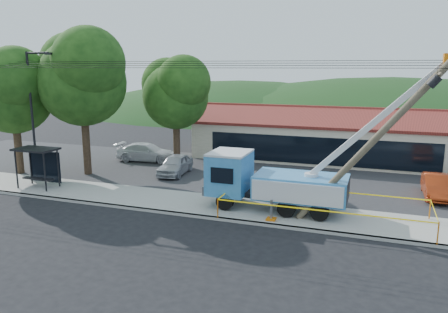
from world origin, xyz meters
name	(u,v)px	position (x,y,z in m)	size (l,w,h in m)	color
ground	(191,232)	(0.00, 0.00, 0.00)	(120.00, 120.00, 0.00)	black
curb	(207,217)	(0.00, 2.10, 0.07)	(60.00, 0.25, 0.15)	#A5A49B
sidewalk	(219,207)	(0.00, 4.00, 0.07)	(60.00, 4.00, 0.15)	#A5A49B
parking_lot	(256,175)	(0.00, 12.00, 0.05)	(60.00, 12.00, 0.10)	#28282B
strip_mall	(325,138)	(4.00, 19.98, 1.88)	(22.50, 8.53, 4.67)	beige
streetlight	(34,107)	(-13.78, 5.00, 5.30)	(2.13, 0.22, 9.00)	black
tree_west_near	(82,74)	(-12.00, 8.00, 7.52)	(7.56, 6.72, 10.80)	#332316
tree_west_far	(12,87)	(-17.00, 6.50, 6.54)	(6.84, 6.08, 9.48)	#332316
tree_lot	(176,90)	(-7.00, 13.00, 6.21)	(6.30, 5.60, 8.94)	#332316
hill_west	(239,112)	(-15.00, 55.00, 0.00)	(78.40, 56.00, 28.00)	#1C3E16
hill_center	(390,118)	(10.00, 55.00, 0.00)	(89.60, 64.00, 32.00)	#1C3E16
utility_truck	(273,180)	(3.02, 4.50, 1.82)	(12.40, 4.18, 8.47)	black
leaning_pole	(377,137)	(8.35, 3.49, 4.68)	(6.90, 1.93, 8.43)	brown
bus_shelter	(39,158)	(-12.65, 3.80, 2.09)	(2.74, 1.69, 2.63)	black
caution_tape	(324,204)	(5.93, 3.84, 0.93)	(10.64, 3.67, 1.06)	orange
car_silver	(175,175)	(-5.77, 10.13, 0.00)	(1.74, 4.33, 1.48)	#AAADB1
car_red	(436,199)	(12.01, 10.19, 0.00)	(1.49, 4.27, 1.41)	#A53110
car_white	(147,162)	(-10.09, 13.49, 0.00)	(2.12, 5.22, 1.52)	silver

